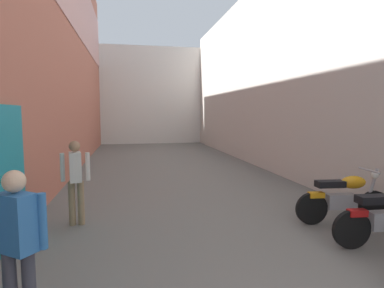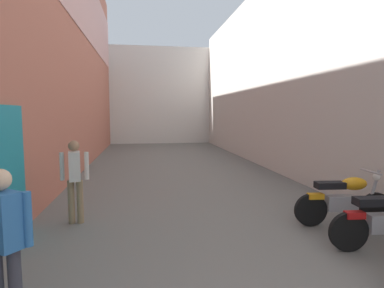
% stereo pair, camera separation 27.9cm
% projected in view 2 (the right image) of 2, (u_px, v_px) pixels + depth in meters
% --- Properties ---
extents(ground_plane, '(37.88, 37.88, 0.00)m').
position_uv_depth(ground_plane, '(188.00, 187.00, 8.96)').
color(ground_plane, '#66635E').
extents(building_left, '(0.45, 21.88, 8.94)m').
position_uv_depth(building_left, '(66.00, 35.00, 9.90)').
color(building_left, '#B76651').
rests_on(building_left, ground).
extents(building_right, '(0.45, 21.88, 7.07)m').
position_uv_depth(building_right, '(280.00, 71.00, 11.13)').
color(building_right, beige).
rests_on(building_right, ground).
extents(building_far_end, '(9.72, 2.00, 6.52)m').
position_uv_depth(building_far_end, '(160.00, 96.00, 22.34)').
color(building_far_end, silver).
rests_on(building_far_end, ground).
extents(motorcycle_fifth, '(1.85, 0.58, 1.04)m').
position_uv_depth(motorcycle_fifth, '(344.00, 199.00, 5.84)').
color(motorcycle_fifth, black).
rests_on(motorcycle_fifth, ground).
extents(pedestrian_mid_alley, '(0.52, 0.36, 1.57)m').
position_uv_depth(pedestrian_mid_alley, '(3.00, 238.00, 2.93)').
color(pedestrian_mid_alley, '#383842').
rests_on(pedestrian_mid_alley, ground).
extents(pedestrian_further_down, '(0.52, 0.37, 1.57)m').
position_uv_depth(pedestrian_further_down, '(75.00, 175.00, 5.91)').
color(pedestrian_further_down, '#8C7251').
rests_on(pedestrian_further_down, ground).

